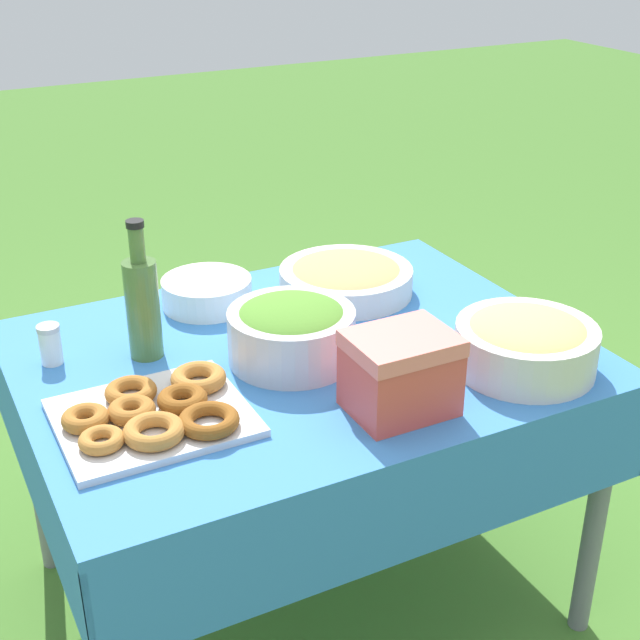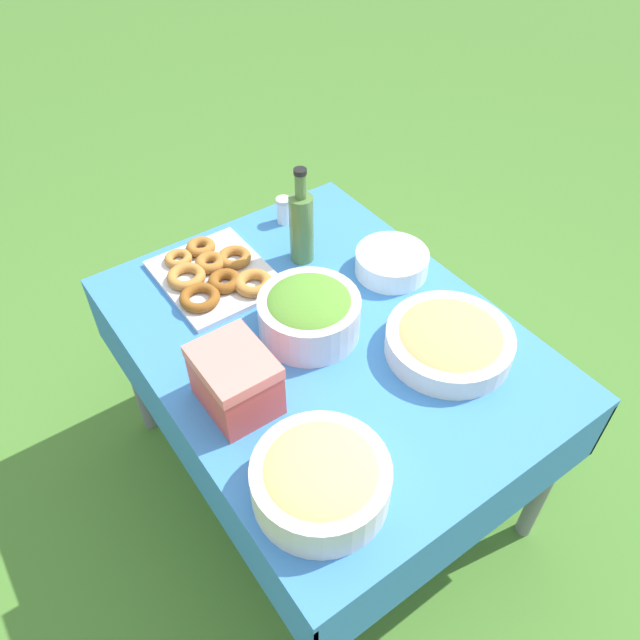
% 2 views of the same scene
% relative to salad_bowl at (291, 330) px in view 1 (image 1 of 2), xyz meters
% --- Properties ---
extents(ground_plane, '(14.00, 14.00, 0.00)m').
position_rel_salad_bowl_xyz_m(ground_plane, '(0.04, 0.03, -0.80)').
color(ground_plane, '#477A2D').
extents(picnic_table, '(1.25, 0.96, 0.72)m').
position_rel_salad_bowl_xyz_m(picnic_table, '(0.04, 0.03, -0.17)').
color(picnic_table, '#387AC6').
rests_on(picnic_table, ground_plane).
extents(salad_bowl, '(0.28, 0.28, 0.14)m').
position_rel_salad_bowl_xyz_m(salad_bowl, '(0.00, 0.00, 0.00)').
color(salad_bowl, silver).
rests_on(salad_bowl, picnic_table).
extents(pasta_bowl, '(0.31, 0.31, 0.12)m').
position_rel_salad_bowl_xyz_m(pasta_bowl, '(0.44, -0.27, -0.01)').
color(pasta_bowl, silver).
rests_on(pasta_bowl, picnic_table).
extents(donut_platter, '(0.38, 0.32, 0.05)m').
position_rel_salad_bowl_xyz_m(donut_platter, '(-0.35, -0.11, -0.05)').
color(donut_platter, silver).
rests_on(donut_platter, picnic_table).
extents(plate_stack, '(0.23, 0.23, 0.07)m').
position_rel_salad_bowl_xyz_m(plate_stack, '(-0.07, 0.36, -0.04)').
color(plate_stack, white).
rests_on(plate_stack, picnic_table).
extents(olive_oil_bottle, '(0.08, 0.08, 0.32)m').
position_rel_salad_bowl_xyz_m(olive_oil_bottle, '(-0.28, 0.17, 0.05)').
color(olive_oil_bottle, '#4C7238').
rests_on(olive_oil_bottle, picnic_table).
extents(bread_bowl, '(0.35, 0.35, 0.09)m').
position_rel_salad_bowl_xyz_m(bread_bowl, '(0.28, 0.26, -0.03)').
color(bread_bowl, silver).
rests_on(bread_bowl, picnic_table).
extents(cooler_box, '(0.21, 0.17, 0.17)m').
position_rel_salad_bowl_xyz_m(cooler_box, '(0.10, -0.29, 0.01)').
color(cooler_box, '#E04C42').
rests_on(cooler_box, picnic_table).
extents(salt_shaker, '(0.05, 0.05, 0.09)m').
position_rel_salad_bowl_xyz_m(salt_shaker, '(-0.48, 0.23, -0.03)').
color(salt_shaker, white).
rests_on(salt_shaker, picnic_table).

